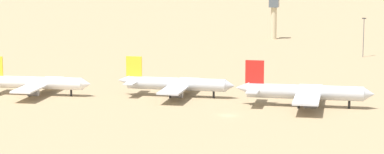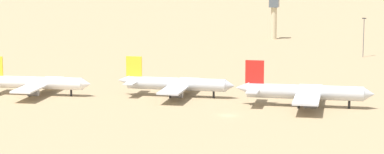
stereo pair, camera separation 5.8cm
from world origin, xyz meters
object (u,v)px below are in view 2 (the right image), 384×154
Objects in this scene: parked_jet_yellow_1 at (35,83)px; parked_jet_red_3 at (303,92)px; control_tower at (274,14)px; parked_jet_yellow_2 at (175,84)px; light_pole_west at (364,35)px.

parked_jet_red_3 reaches higher than parked_jet_yellow_1.
control_tower is (-32.74, 193.75, 9.11)m from parked_jet_red_3.
parked_jet_yellow_2 is (44.65, 7.45, 0.09)m from parked_jet_yellow_1.
parked_jet_yellow_1 is 85.69m from parked_jet_red_3.
parked_jet_yellow_2 is 1.69× the size of control_tower.
control_tower is at bearing 124.99° from light_pole_west.
parked_jet_yellow_2 is 129.68m from light_pole_west.
light_pole_west is at bearing 47.22° from parked_jet_yellow_1.
parked_jet_yellow_1 is 0.98× the size of parked_jet_yellow_2.
control_tower is 1.27× the size of light_pole_west.
control_tower is at bearing 98.05° from parked_jet_red_3.
parked_jet_yellow_1 is 0.91× the size of parked_jet_red_3.
light_pole_west is (16.08, 123.99, 5.62)m from parked_jet_red_3.
parked_jet_red_3 is 2.32× the size of light_pole_west.
parked_jet_yellow_2 is at bearing 6.14° from parked_jet_yellow_1.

